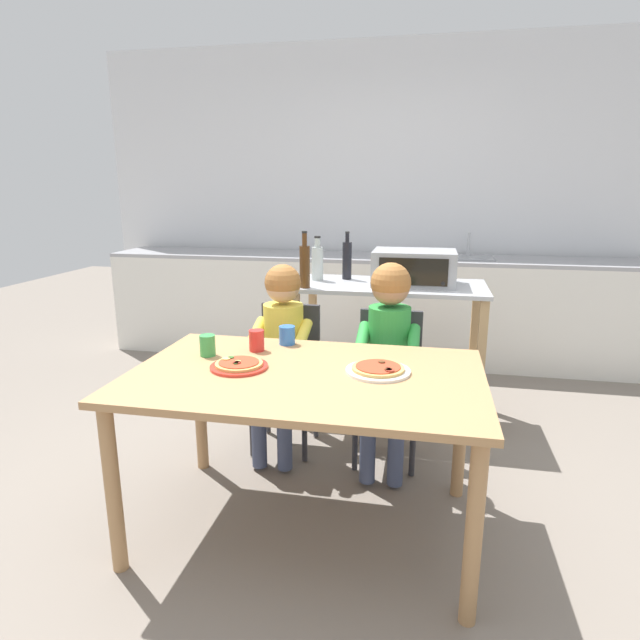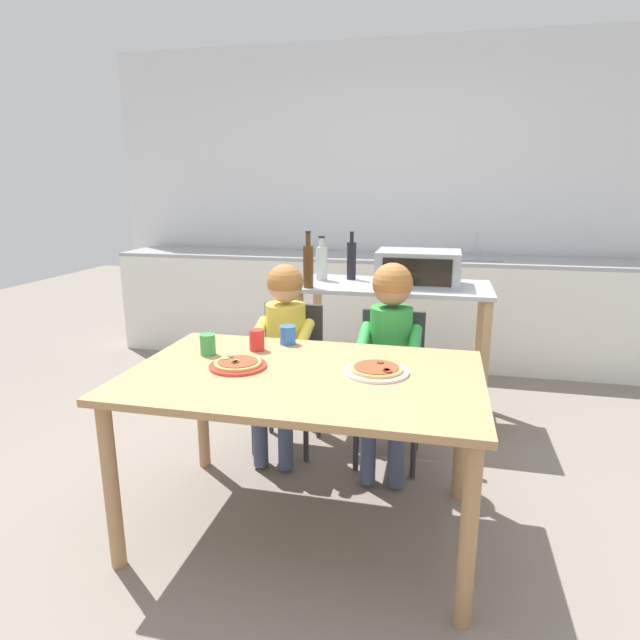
# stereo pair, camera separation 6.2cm
# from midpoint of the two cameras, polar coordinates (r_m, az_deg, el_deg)

# --- Properties ---
(ground_plane) EXTENTS (11.55, 11.55, 0.00)m
(ground_plane) POSITION_cam_midpoint_polar(r_m,az_deg,el_deg) (3.53, 3.68, -10.62)
(ground_plane) COLOR slate
(back_wall_tiled) EXTENTS (5.13, 0.12, 2.70)m
(back_wall_tiled) POSITION_cam_midpoint_polar(r_m,az_deg,el_deg) (4.98, 7.39, 12.61)
(back_wall_tiled) COLOR silver
(back_wall_tiled) RESTS_ON ground
(kitchen_counter) EXTENTS (4.62, 0.60, 1.10)m
(kitchen_counter) POSITION_cam_midpoint_polar(r_m,az_deg,el_deg) (4.69, 6.55, 1.41)
(kitchen_counter) COLOR silver
(kitchen_counter) RESTS_ON ground
(kitchen_island_cart) EXTENTS (1.19, 0.58, 0.88)m
(kitchen_island_cart) POSITION_cam_midpoint_polar(r_m,az_deg,el_deg) (3.43, 8.33, -0.92)
(kitchen_island_cart) COLOR #B7BABF
(kitchen_island_cart) RESTS_ON ground
(toaster_oven) EXTENTS (0.51, 0.36, 0.21)m
(toaster_oven) POSITION_cam_midpoint_polar(r_m,az_deg,el_deg) (3.36, 11.04, 5.52)
(toaster_oven) COLOR #999BA0
(toaster_oven) RESTS_ON kitchen_island_cart
(bottle_slim_sauce) EXTENTS (0.06, 0.06, 0.34)m
(bottle_slim_sauce) POSITION_cam_midpoint_polar(r_m,az_deg,el_deg) (3.20, -0.72, 5.96)
(bottle_slim_sauce) COLOR #4C2D14
(bottle_slim_sauce) RESTS_ON kitchen_island_cart
(bottle_brown_beer) EXTENTS (0.08, 0.08, 0.29)m
(bottle_brown_beer) POSITION_cam_midpoint_polar(r_m,az_deg,el_deg) (3.47, 0.70, 6.25)
(bottle_brown_beer) COLOR #ADB7B2
(bottle_brown_beer) RESTS_ON kitchen_island_cart
(bottle_tall_green_wine) EXTENTS (0.06, 0.06, 0.31)m
(bottle_tall_green_wine) POSITION_cam_midpoint_polar(r_m,az_deg,el_deg) (3.51, 3.91, 6.49)
(bottle_tall_green_wine) COLOR black
(bottle_tall_green_wine) RESTS_ON kitchen_island_cart
(dining_table) EXTENTS (1.46, 0.93, 0.73)m
(dining_table) POSITION_cam_midpoint_polar(r_m,az_deg,el_deg) (2.23, -0.95, -7.79)
(dining_table) COLOR #AD7F51
(dining_table) RESTS_ON ground
(dining_chair_left) EXTENTS (0.36, 0.36, 0.81)m
(dining_chair_left) POSITION_cam_midpoint_polar(r_m,az_deg,el_deg) (3.06, -2.72, -4.87)
(dining_chair_left) COLOR #333338
(dining_chair_left) RESTS_ON ground
(dining_chair_right) EXTENTS (0.36, 0.36, 0.81)m
(dining_chair_right) POSITION_cam_midpoint_polar(r_m,az_deg,el_deg) (2.93, 8.18, -5.90)
(dining_chair_right) COLOR #333338
(dining_chair_right) RESTS_ON ground
(child_in_yellow_shirt) EXTENTS (0.32, 0.42, 1.05)m
(child_in_yellow_shirt) POSITION_cam_midpoint_polar(r_m,az_deg,el_deg) (2.89, -3.39, -1.76)
(child_in_yellow_shirt) COLOR #424C6B
(child_in_yellow_shirt) RESTS_ON ground
(child_in_green_shirt) EXTENTS (0.32, 0.42, 1.08)m
(child_in_green_shirt) POSITION_cam_midpoint_polar(r_m,az_deg,el_deg) (2.75, 8.14, -2.18)
(child_in_green_shirt) COLOR #424C6B
(child_in_green_shirt) RESTS_ON ground
(pizza_plate_red_rimmed) EXTENTS (0.24, 0.24, 0.03)m
(pizza_plate_red_rimmed) POSITION_cam_midpoint_polar(r_m,az_deg,el_deg) (2.29, -8.03, -4.72)
(pizza_plate_red_rimmed) COLOR red
(pizza_plate_red_rimmed) RESTS_ON dining_table
(pizza_plate_white) EXTENTS (0.27, 0.27, 0.03)m
(pizza_plate_white) POSITION_cam_midpoint_polar(r_m,az_deg,el_deg) (2.21, 6.89, -5.36)
(pizza_plate_white) COLOR white
(pizza_plate_white) RESTS_ON dining_table
(drinking_cup_red) EXTENTS (0.07, 0.07, 0.10)m
(drinking_cup_red) POSITION_cam_midpoint_polar(r_m,az_deg,el_deg) (2.49, -6.10, -2.15)
(drinking_cup_red) COLOR red
(drinking_cup_red) RESTS_ON dining_table
(drinking_cup_blue) EXTENTS (0.08, 0.08, 0.09)m
(drinking_cup_blue) POSITION_cam_midpoint_polar(r_m,az_deg,el_deg) (2.58, -2.81, -1.62)
(drinking_cup_blue) COLOR blue
(drinking_cup_blue) RESTS_ON dining_table
(drinking_cup_green) EXTENTS (0.07, 0.07, 0.10)m
(drinking_cup_green) POSITION_cam_midpoint_polar(r_m,az_deg,el_deg) (2.46, -11.27, -2.61)
(drinking_cup_green) COLOR green
(drinking_cup_green) RESTS_ON dining_table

